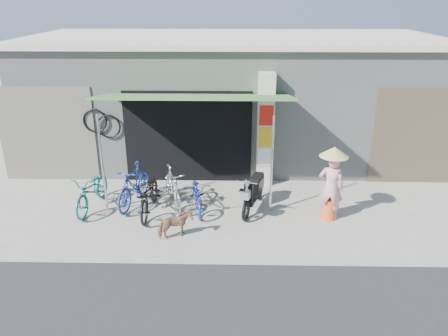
{
  "coord_description": "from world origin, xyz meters",
  "views": [
    {
      "loc": [
        0.01,
        -8.56,
        4.81
      ],
      "look_at": [
        -0.2,
        1.0,
        1.0
      ],
      "focal_mm": 35.0,
      "sensor_mm": 36.0,
      "label": 1
    }
  ],
  "objects_px": {
    "bike_teal": "(92,190)",
    "nun": "(331,184)",
    "moped": "(254,192)",
    "bike_navy": "(197,194)",
    "bike_blue": "(134,185)",
    "bike_black": "(150,195)",
    "bike_silver": "(173,187)",
    "street_dog": "(175,225)"
  },
  "relations": [
    {
      "from": "bike_silver",
      "to": "bike_black",
      "type": "bearing_deg",
      "value": -160.45
    },
    {
      "from": "bike_teal",
      "to": "bike_navy",
      "type": "bearing_deg",
      "value": 5.46
    },
    {
      "from": "bike_silver",
      "to": "moped",
      "type": "height_order",
      "value": "bike_silver"
    },
    {
      "from": "bike_silver",
      "to": "street_dog",
      "type": "relative_size",
      "value": 2.23
    },
    {
      "from": "moped",
      "to": "nun",
      "type": "relative_size",
      "value": 0.94
    },
    {
      "from": "moped",
      "to": "bike_navy",
      "type": "bearing_deg",
      "value": -158.87
    },
    {
      "from": "bike_black",
      "to": "nun",
      "type": "bearing_deg",
      "value": -1.71
    },
    {
      "from": "bike_silver",
      "to": "nun",
      "type": "xyz_separation_m",
      "value": [
        3.66,
        -0.58,
        0.38
      ]
    },
    {
      "from": "bike_teal",
      "to": "bike_black",
      "type": "relative_size",
      "value": 1.0
    },
    {
      "from": "bike_silver",
      "to": "nun",
      "type": "bearing_deg",
      "value": -28.5
    },
    {
      "from": "street_dog",
      "to": "nun",
      "type": "distance_m",
      "value": 3.59
    },
    {
      "from": "moped",
      "to": "nun",
      "type": "distance_m",
      "value": 1.82
    },
    {
      "from": "bike_navy",
      "to": "moped",
      "type": "height_order",
      "value": "moped"
    },
    {
      "from": "bike_black",
      "to": "street_dog",
      "type": "height_order",
      "value": "bike_black"
    },
    {
      "from": "bike_teal",
      "to": "nun",
      "type": "xyz_separation_m",
      "value": [
        5.56,
        -0.39,
        0.39
      ]
    },
    {
      "from": "bike_blue",
      "to": "bike_navy",
      "type": "bearing_deg",
      "value": 4.52
    },
    {
      "from": "bike_silver",
      "to": "bike_navy",
      "type": "height_order",
      "value": "bike_silver"
    },
    {
      "from": "bike_navy",
      "to": "street_dog",
      "type": "height_order",
      "value": "bike_navy"
    },
    {
      "from": "bike_teal",
      "to": "bike_silver",
      "type": "xyz_separation_m",
      "value": [
        1.9,
        0.19,
        0.02
      ]
    },
    {
      "from": "bike_black",
      "to": "bike_silver",
      "type": "bearing_deg",
      "value": 39.89
    },
    {
      "from": "bike_navy",
      "to": "bike_teal",
      "type": "bearing_deg",
      "value": 169.65
    },
    {
      "from": "bike_black",
      "to": "bike_navy",
      "type": "xyz_separation_m",
      "value": [
        1.1,
        0.19,
        -0.06
      ]
    },
    {
      "from": "street_dog",
      "to": "moped",
      "type": "bearing_deg",
      "value": -76.82
    },
    {
      "from": "bike_blue",
      "to": "bike_teal",
      "type": "bearing_deg",
      "value": -154.82
    },
    {
      "from": "bike_silver",
      "to": "moped",
      "type": "bearing_deg",
      "value": -23.35
    },
    {
      "from": "bike_black",
      "to": "bike_silver",
      "type": "xyz_separation_m",
      "value": [
        0.49,
        0.4,
        0.02
      ]
    },
    {
      "from": "bike_silver",
      "to": "moped",
      "type": "relative_size",
      "value": 0.98
    },
    {
      "from": "bike_teal",
      "to": "moped",
      "type": "bearing_deg",
      "value": 6.77
    },
    {
      "from": "nun",
      "to": "moped",
      "type": "bearing_deg",
      "value": 2.41
    },
    {
      "from": "bike_black",
      "to": "bike_silver",
      "type": "height_order",
      "value": "bike_silver"
    },
    {
      "from": "bike_navy",
      "to": "bike_blue",
      "type": "bearing_deg",
      "value": 161.72
    },
    {
      "from": "bike_black",
      "to": "bike_silver",
      "type": "relative_size",
      "value": 1.1
    },
    {
      "from": "bike_teal",
      "to": "bike_blue",
      "type": "distance_m",
      "value": 0.98
    },
    {
      "from": "bike_teal",
      "to": "street_dog",
      "type": "distance_m",
      "value": 2.54
    },
    {
      "from": "moped",
      "to": "nun",
      "type": "xyz_separation_m",
      "value": [
        1.71,
        -0.45,
        0.43
      ]
    },
    {
      "from": "bike_blue",
      "to": "bike_black",
      "type": "xyz_separation_m",
      "value": [
        0.45,
        -0.42,
        -0.05
      ]
    },
    {
      "from": "moped",
      "to": "bike_blue",
      "type": "bearing_deg",
      "value": -165.18
    },
    {
      "from": "bike_teal",
      "to": "nun",
      "type": "relative_size",
      "value": 1.02
    },
    {
      "from": "bike_teal",
      "to": "bike_silver",
      "type": "bearing_deg",
      "value": 11.59
    },
    {
      "from": "bike_teal",
      "to": "bike_navy",
      "type": "distance_m",
      "value": 2.51
    },
    {
      "from": "moped",
      "to": "street_dog",
      "type": "bearing_deg",
      "value": -122.66
    },
    {
      "from": "bike_black",
      "to": "bike_navy",
      "type": "height_order",
      "value": "bike_black"
    }
  ]
}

